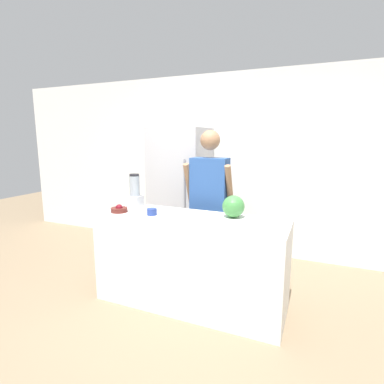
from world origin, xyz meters
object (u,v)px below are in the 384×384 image
bowl_cream (135,210)px  bowl_small_blue (152,212)px  person (209,203)px  bowl_cherries (119,209)px  watermelon (233,207)px  blender (135,192)px  refrigerator (181,191)px

bowl_cream → bowl_small_blue: size_ratio=1.19×
person → bowl_cherries: (-0.74, -0.76, 0.02)m
person → bowl_cream: 0.94m
watermelon → blender: size_ratio=0.58×
watermelon → person: bearing=129.1°
bowl_cherries → blender: bearing=90.3°
bowl_small_blue → bowl_cream: bearing=-170.4°
refrigerator → bowl_cream: refrigerator is taller
refrigerator → bowl_cherries: size_ratio=10.47×
bowl_cream → blender: blender is taller
person → bowl_small_blue: 0.82m
refrigerator → person: 0.90m
person → blender: bearing=-147.9°
bowl_small_blue → blender: size_ratio=0.27×
refrigerator → blender: (-0.07, -1.07, 0.16)m
person → blender: (-0.74, -0.46, 0.16)m
refrigerator → bowl_small_blue: refrigerator is taller
person → blender: size_ratio=4.75×
bowl_small_blue → person: bearing=64.4°
bowl_cream → blender: bearing=123.8°
watermelon → bowl_cream: watermelon is taller
bowl_cream → bowl_small_blue: bearing=9.6°
person → bowl_cream: size_ratio=14.79×
bowl_cream → bowl_cherries: bearing=178.8°
bowl_cream → blender: (-0.20, 0.30, 0.12)m
bowl_cream → watermelon: bearing=12.8°
bowl_cream → refrigerator: bearing=95.6°
refrigerator → blender: size_ratio=4.88×
person → blender: person is taller
person → bowl_cream: bearing=-124.8°
refrigerator → bowl_cherries: refrigerator is taller
person → watermelon: 0.71m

